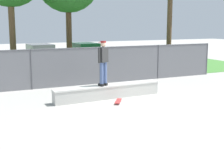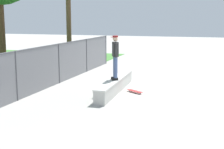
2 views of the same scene
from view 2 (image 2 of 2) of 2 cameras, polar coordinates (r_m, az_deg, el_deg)
ground_plane at (r=14.49m, az=7.51°, el=-2.63°), size 80.00×80.00×0.00m
concrete_ledge at (r=13.88m, az=0.58°, el=-1.88°), size 4.76×0.69×0.58m
skateboarder at (r=13.41m, az=0.58°, el=3.40°), size 0.55×0.40×1.84m
skateboard at (r=13.77m, az=4.00°, el=-2.92°), size 0.61×0.78×0.09m
chainlink_fence at (r=15.78m, az=-9.34°, el=2.21°), size 14.20×0.07×1.93m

